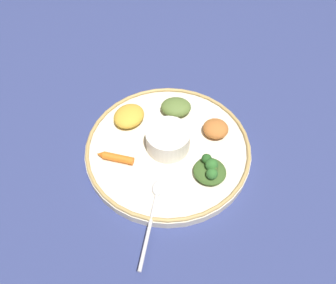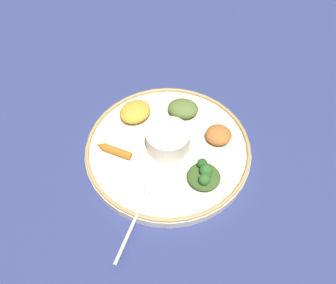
% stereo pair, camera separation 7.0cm
% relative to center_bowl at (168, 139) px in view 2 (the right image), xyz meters
% --- Properties ---
extents(ground_plane, '(2.40, 2.40, 0.00)m').
position_rel_center_bowl_xyz_m(ground_plane, '(0.00, 0.00, -0.04)').
color(ground_plane, navy).
extents(platter, '(0.35, 0.35, 0.02)m').
position_rel_center_bowl_xyz_m(platter, '(0.00, 0.00, -0.03)').
color(platter, beige).
rests_on(platter, ground_plane).
extents(platter_rim, '(0.35, 0.35, 0.01)m').
position_rel_center_bowl_xyz_m(platter_rim, '(0.00, 0.00, -0.02)').
color(platter_rim, tan).
rests_on(platter_rim, platter).
extents(center_bowl, '(0.09, 0.09, 0.05)m').
position_rel_center_bowl_xyz_m(center_bowl, '(0.00, 0.00, 0.00)').
color(center_bowl, silver).
rests_on(center_bowl, platter).
extents(spoon, '(0.18, 0.05, 0.01)m').
position_rel_center_bowl_xyz_m(spoon, '(-0.14, -0.03, -0.02)').
color(spoon, silver).
rests_on(spoon, platter).
extents(greens_pile, '(0.08, 0.09, 0.04)m').
position_rel_center_bowl_xyz_m(greens_pile, '(-0.03, -0.10, -0.01)').
color(greens_pile, '#385623').
rests_on(greens_pile, platter).
extents(carrot_near_spoon, '(0.03, 0.08, 0.02)m').
position_rel_center_bowl_xyz_m(carrot_near_spoon, '(-0.07, 0.09, -0.02)').
color(carrot_near_spoon, orange).
rests_on(carrot_near_spoon, platter).
extents(mound_chickpea, '(0.06, 0.06, 0.03)m').
position_rel_center_bowl_xyz_m(mound_chickpea, '(0.07, -0.08, -0.01)').
color(mound_chickpea, '#B2662D').
rests_on(mound_chickpea, platter).
extents(mound_collards, '(0.08, 0.08, 0.03)m').
position_rel_center_bowl_xyz_m(mound_collards, '(0.10, 0.02, -0.01)').
color(mound_collards, '#567033').
rests_on(mound_collards, platter).
extents(mound_lentil_yellow, '(0.09, 0.08, 0.03)m').
position_rel_center_bowl_xyz_m(mound_lentil_yellow, '(0.03, 0.11, -0.01)').
color(mound_lentil_yellow, gold).
rests_on(mound_lentil_yellow, platter).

